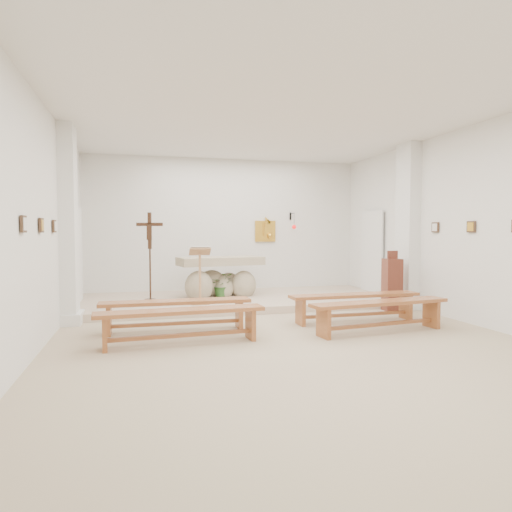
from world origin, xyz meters
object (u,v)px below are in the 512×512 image
object	(u,v)px
donation_pedestal	(392,284)
bench_left_second	(181,318)
bench_right_second	(380,309)
crucifix_stand	(150,250)
altar	(220,280)
lectern	(200,275)
bench_right_front	(355,301)
bench_left_front	(176,308)

from	to	relation	value
donation_pedestal	bench_left_second	distance (m)	4.84
bench_right_second	bench_left_second	bearing A→B (deg)	172.76
bench_left_second	bench_right_second	world-z (taller)	same
crucifix_stand	altar	bearing A→B (deg)	28.69
altar	lectern	xyz separation A→B (m)	(-0.58, -1.01, 0.21)
crucifix_stand	bench_right_front	distance (m)	4.45
lectern	crucifix_stand	xyz separation A→B (m)	(-0.98, 0.72, 0.51)
bench_left_front	donation_pedestal	bearing A→B (deg)	11.70
lectern	bench_left_front	distance (m)	1.96
altar	bench_left_second	world-z (taller)	altar
altar	bench_left_front	size ratio (longest dim) A/B	0.83
lectern	bench_right_second	bearing A→B (deg)	-43.72
bench_left_second	crucifix_stand	bearing A→B (deg)	92.03
donation_pedestal	bench_right_front	xyz separation A→B (m)	(-1.29, -0.91, -0.16)
altar	bench_left_second	bearing A→B (deg)	-118.04
donation_pedestal	crucifix_stand	bearing A→B (deg)	167.69
bench_left_second	bench_right_second	xyz separation A→B (m)	(3.20, 0.00, 0.00)
bench_left_front	bench_right_second	bearing A→B (deg)	-15.40
crucifix_stand	bench_left_second	distance (m)	3.56
lectern	crucifix_stand	world-z (taller)	crucifix_stand
crucifix_stand	bench_left_front	size ratio (longest dim) A/B	0.78
donation_pedestal	bench_left_front	xyz separation A→B (m)	(-4.49, -0.91, -0.16)
altar	lectern	bearing A→B (deg)	-130.01
crucifix_stand	bench_left_second	xyz separation A→B (m)	(0.35, -3.44, -0.86)
lectern	altar	bearing A→B (deg)	62.88
lectern	donation_pedestal	world-z (taller)	lectern
bench_left_second	donation_pedestal	bearing A→B (deg)	18.07
crucifix_stand	bench_right_front	size ratio (longest dim) A/B	0.78
lectern	bench_right_front	xyz separation A→B (m)	(2.57, -1.82, -0.35)
bench_left_front	bench_left_second	xyz separation A→B (m)	(0.00, -0.90, 0.00)
altar	crucifix_stand	xyz separation A→B (m)	(-1.56, -0.29, 0.71)
altar	crucifix_stand	bearing A→B (deg)	-179.65
lectern	bench_right_second	world-z (taller)	lectern
altar	bench_right_second	world-z (taller)	altar
lectern	bench_left_front	bearing A→B (deg)	-106.20
crucifix_stand	donation_pedestal	size ratio (longest dim) A/B	1.53
lectern	donation_pedestal	distance (m)	3.97
donation_pedestal	bench_left_second	xyz separation A→B (m)	(-4.49, -1.80, -0.16)
altar	bench_left_second	size ratio (longest dim) A/B	0.83
bench_left_front	lectern	bearing A→B (deg)	71.20
lectern	bench_right_front	world-z (taller)	lectern
bench_right_front	bench_left_front	bearing A→B (deg)	178.94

